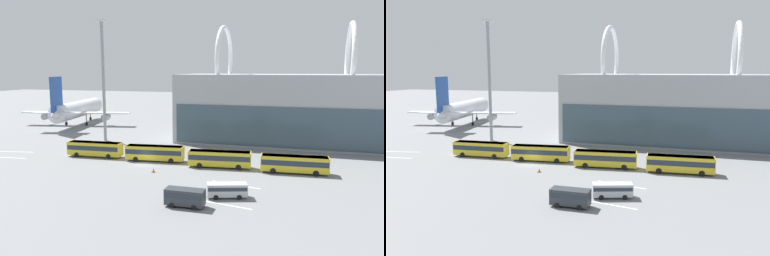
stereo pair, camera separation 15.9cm
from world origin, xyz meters
TOP-DOWN VIEW (x-y plane):
  - ground_plane at (0.00, 0.00)m, footprint 440.00×440.00m
  - airliner_at_gate_near at (-41.99, 40.40)m, footprint 35.10×36.98m
  - airliner_at_gate_far at (13.98, 50.32)m, footprint 36.73×41.65m
  - shuttle_bus_0 at (-12.19, 2.77)m, footprint 11.51×3.40m
  - shuttle_bus_1 at (0.97, 2.95)m, footprint 11.58×3.95m
  - shuttle_bus_2 at (14.13, 2.00)m, footprint 11.58×3.91m
  - shuttle_bus_3 at (27.29, 2.09)m, footprint 11.52×3.44m
  - service_van_foreground at (18.85, -13.65)m, footprint 5.88×3.61m
  - service_van_crossing at (14.36, -18.67)m, footprint 5.19×2.14m
  - floodlight_mast at (-19.37, 19.12)m, footprint 2.17×2.17m
  - lane_stripe_0 at (19.59, -16.56)m, footprint 6.72×1.44m
  - lane_stripe_1 at (18.93, -7.46)m, footprint 7.96×2.23m
  - lane_stripe_2 at (-30.46, -3.46)m, footprint 11.60×1.38m
  - lane_stripe_4 at (-31.94, 1.43)m, footprint 9.50×2.32m
  - traffic_cone_0 at (3.91, -4.63)m, footprint 0.59×0.59m

SIDE VIEW (x-z plane):
  - ground_plane at x=0.00m, z-range 0.00..0.00m
  - lane_stripe_0 at x=19.59m, z-range 0.00..0.01m
  - lane_stripe_1 at x=18.93m, z-range 0.00..0.01m
  - lane_stripe_2 at x=-30.46m, z-range 0.00..0.01m
  - lane_stripe_4 at x=-31.94m, z-range 0.00..0.01m
  - traffic_cone_0 at x=3.91m, z-range -0.01..0.76m
  - service_van_foreground at x=18.85m, z-range 0.20..2.25m
  - service_van_crossing at x=14.36m, z-range 0.21..2.56m
  - shuttle_bus_0 at x=-12.19m, z-range 0.28..3.31m
  - shuttle_bus_1 at x=0.97m, z-range 0.28..3.31m
  - shuttle_bus_2 at x=14.13m, z-range 0.28..3.31m
  - shuttle_bus_3 at x=27.29m, z-range 0.28..3.31m
  - airliner_at_gate_near at x=-41.99m, z-range -2.79..12.97m
  - airliner_at_gate_far at x=13.98m, z-range -2.15..12.69m
  - floodlight_mast at x=-19.37m, z-range 1.72..31.34m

